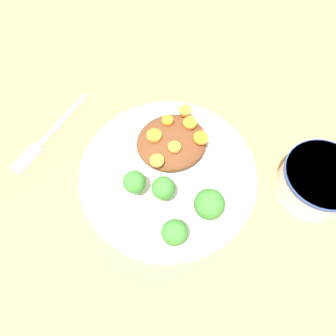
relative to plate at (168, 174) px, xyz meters
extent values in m
plane|color=tan|center=(0.00, 0.00, -0.01)|extent=(4.00, 4.00, 0.00)
cylinder|color=white|center=(0.00, 0.00, 0.00)|extent=(0.28, 0.28, 0.02)
torus|color=white|center=(0.00, 0.00, 0.01)|extent=(0.28, 0.28, 0.01)
cylinder|color=white|center=(-0.20, 0.11, 0.02)|extent=(0.11, 0.11, 0.06)
cylinder|color=#2D478C|center=(-0.20, 0.11, 0.04)|extent=(0.12, 0.12, 0.01)
cylinder|color=white|center=(-0.20, 0.11, 0.04)|extent=(0.09, 0.09, 0.01)
ellipsoid|color=brown|center=(-0.03, -0.04, 0.02)|extent=(0.12, 0.11, 0.03)
cylinder|color=#7FA85B|center=(0.02, 0.04, 0.02)|extent=(0.01, 0.01, 0.02)
sphere|color=#3D8433|center=(0.02, 0.04, 0.04)|extent=(0.04, 0.04, 0.04)
cylinder|color=#7FA85B|center=(0.06, 0.01, 0.02)|extent=(0.01, 0.01, 0.02)
sphere|color=#3D8433|center=(0.06, 0.01, 0.04)|extent=(0.03, 0.03, 0.03)
cylinder|color=#759E51|center=(-0.02, 0.09, 0.02)|extent=(0.02, 0.02, 0.02)
sphere|color=#3D8433|center=(-0.02, 0.09, 0.04)|extent=(0.04, 0.04, 0.04)
cylinder|color=#759E51|center=(0.04, 0.10, 0.02)|extent=(0.02, 0.02, 0.02)
sphere|color=#3D8433|center=(0.04, 0.10, 0.04)|extent=(0.04, 0.04, 0.04)
cylinder|color=orange|center=(-0.03, -0.07, 0.04)|extent=(0.02, 0.02, 0.01)
cylinder|color=orange|center=(-0.06, -0.02, 0.04)|extent=(0.02, 0.02, 0.00)
cylinder|color=orange|center=(-0.02, -0.02, 0.04)|extent=(0.02, 0.02, 0.01)
cylinder|color=orange|center=(-0.06, -0.05, 0.04)|extent=(0.02, 0.02, 0.00)
cylinder|color=orange|center=(0.00, -0.05, 0.04)|extent=(0.02, 0.02, 0.01)
cylinder|color=orange|center=(-0.07, -0.08, 0.04)|extent=(0.02, 0.02, 0.01)
cylinder|color=orange|center=(0.01, -0.01, 0.04)|extent=(0.02, 0.02, 0.00)
cube|color=#B9B9B9|center=(0.12, -0.18, -0.01)|extent=(0.12, 0.08, 0.01)
cube|color=#B9B9B9|center=(0.20, -0.13, -0.01)|extent=(0.06, 0.05, 0.01)
camera|label=1|loc=(0.10, 0.21, 0.47)|focal=35.00mm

